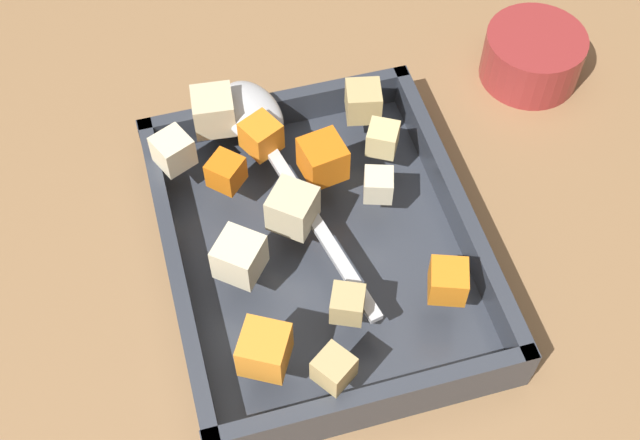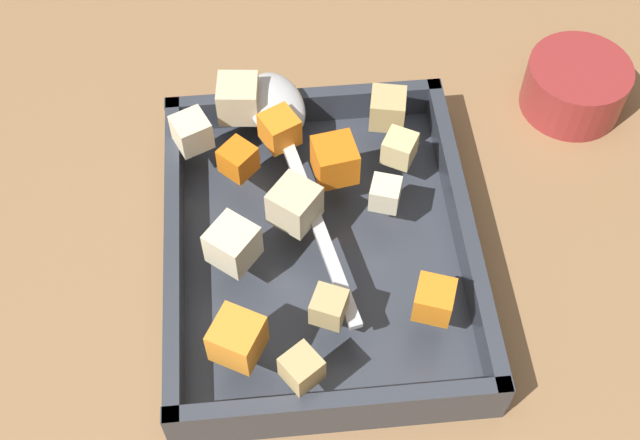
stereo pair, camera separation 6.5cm
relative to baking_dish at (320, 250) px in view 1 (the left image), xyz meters
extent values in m
plane|color=#936D47|center=(-0.02, 0.00, -0.01)|extent=(4.00, 4.00, 0.00)
cube|color=#333842|center=(0.00, 0.00, -0.01)|extent=(0.30, 0.24, 0.01)
cube|color=#333842|center=(0.00, -0.11, 0.02)|extent=(0.30, 0.01, 0.03)
cube|color=#333842|center=(0.00, 0.11, 0.02)|extent=(0.30, 0.01, 0.03)
cube|color=#333842|center=(-0.14, 0.00, 0.02)|extent=(0.01, 0.24, 0.03)
cube|color=#333842|center=(0.14, 0.00, 0.02)|extent=(0.01, 0.24, 0.03)
cube|color=orange|center=(0.09, 0.02, 0.05)|extent=(0.04, 0.04, 0.03)
cube|color=orange|center=(-0.10, 0.07, 0.05)|extent=(0.04, 0.04, 0.03)
cube|color=orange|center=(0.05, -0.02, 0.05)|extent=(0.04, 0.04, 0.03)
cube|color=orange|center=(-0.08, -0.07, 0.05)|extent=(0.03, 0.03, 0.03)
cube|color=orange|center=(0.06, 0.06, 0.04)|extent=(0.03, 0.03, 0.02)
cube|color=tan|center=(-0.08, 0.00, 0.04)|extent=(0.03, 0.03, 0.02)
cube|color=#E0CC89|center=(0.06, -0.07, 0.04)|extent=(0.03, 0.03, 0.02)
cube|color=beige|center=(-0.02, 0.07, 0.05)|extent=(0.04, 0.04, 0.03)
cube|color=beige|center=(0.13, 0.06, 0.05)|extent=(0.04, 0.04, 0.03)
cube|color=beige|center=(0.09, 0.10, 0.05)|extent=(0.04, 0.04, 0.03)
cube|color=beige|center=(0.02, -0.05, 0.04)|extent=(0.03, 0.03, 0.02)
cube|color=tan|center=(0.10, -0.07, 0.05)|extent=(0.03, 0.03, 0.03)
cube|color=tan|center=(-0.12, 0.02, 0.04)|extent=(0.03, 0.03, 0.02)
cube|color=beige|center=(0.01, 0.02, 0.05)|extent=(0.05, 0.05, 0.03)
ellipsoid|color=silver|center=(0.12, 0.03, 0.04)|extent=(0.08, 0.06, 0.02)
cube|color=silver|center=(0.00, 0.00, 0.04)|extent=(0.18, 0.05, 0.01)
cylinder|color=maroon|center=(0.15, -0.25, 0.01)|extent=(0.09, 0.09, 0.05)
camera|label=1|loc=(-0.35, 0.10, 0.58)|focal=47.68mm
camera|label=2|loc=(-0.37, 0.03, 0.58)|focal=47.68mm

